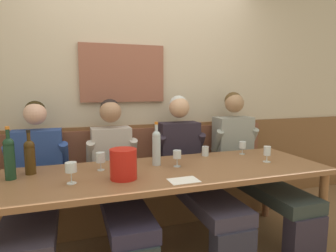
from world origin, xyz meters
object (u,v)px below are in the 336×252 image
wine_bottle_clear_water (9,157)px  wine_bottle_green_tall (156,146)px  person_center_left_seat (34,186)px  wall_bench (148,193)px  wine_glass_left_end (177,155)px  person_right_seat (250,160)px  wine_glass_mid_right (71,168)px  wine_glass_right_end (267,152)px  wine_glass_center_rear (100,158)px  person_left_seat (117,175)px  water_tumbler_center (205,151)px  wine_glass_near_bucket (242,145)px  person_center_right_seat (192,167)px  wine_bottle_amber_mid (30,156)px  dining_table (170,177)px  ice_bucket (123,164)px

wine_bottle_clear_water → wine_bottle_green_tall: bearing=2.0°
person_center_left_seat → wine_bottle_green_tall: bearing=-8.7°
wall_bench → wine_glass_left_end: wall_bench is taller
person_right_seat → wine_glass_mid_right: bearing=-165.3°
wine_glass_right_end → wall_bench: bearing=139.6°
wine_glass_center_rear → person_left_seat: bearing=49.1°
person_center_left_seat → water_tumbler_center: 1.51m
wine_glass_near_bucket → wine_glass_center_rear: bearing=-174.8°
wine_glass_center_rear → wine_glass_near_bucket: size_ratio=1.14×
person_center_left_seat → person_center_right_seat: size_ratio=0.99×
wine_glass_left_end → wine_glass_near_bucket: 0.79m
water_tumbler_center → person_center_left_seat: bearing=-179.2°
wine_glass_near_bucket → person_left_seat: bearing=177.5°
wine_bottle_amber_mid → wine_glass_mid_right: bearing=-48.1°
person_center_right_seat → wine_bottle_green_tall: 0.50m
person_center_left_seat → wine_glass_center_rear: size_ratio=8.98×
wine_bottle_clear_water → wine_bottle_amber_mid: 0.15m
person_center_right_seat → wine_glass_right_end: bearing=-34.5°
wine_bottle_clear_water → wine_glass_right_end: (2.04, -0.17, -0.07)m
wine_bottle_amber_mid → wine_glass_right_end: bearing=-7.8°
person_center_left_seat → wine_bottle_clear_water: bearing=-123.6°
wall_bench → wine_glass_left_end: bearing=-82.8°
person_left_seat → wine_bottle_amber_mid: (-0.66, -0.11, 0.25)m
person_left_seat → wine_glass_near_bucket: 1.23m
wine_glass_right_end → person_center_right_seat: bearing=145.5°
wine_bottle_green_tall → wine_glass_near_bucket: size_ratio=2.91×
wine_bottle_amber_mid → wine_glass_left_end: (1.12, -0.15, -0.05)m
wine_bottle_amber_mid → wine_glass_mid_right: size_ratio=2.29×
wine_glass_left_end → wine_glass_right_end: 0.81m
person_left_seat → wine_glass_left_end: bearing=-30.3°
wine_bottle_clear_water → wine_glass_near_bucket: 2.00m
person_center_left_seat → person_right_seat: size_ratio=0.97×
wine_glass_center_rear → wall_bench: bearing=46.1°
dining_table → wine_glass_right_end: (0.88, -0.05, 0.16)m
wine_bottle_green_tall → wine_bottle_amber_mid: (-0.97, 0.06, -0.02)m
wine_glass_left_end → dining_table: bearing=-144.7°
person_left_seat → person_center_right_seat: bearing=0.1°
person_right_seat → wall_bench: bearing=160.1°
wall_bench → wine_glass_mid_right: bearing=-132.8°
water_tumbler_center → wine_glass_right_end: bearing=-42.4°
ice_bucket → wine_glass_near_bucket: ice_bucket is taller
person_center_right_seat → wine_bottle_green_tall: bearing=-156.9°
person_right_seat → ice_bucket: person_right_seat is taller
dining_table → wine_bottle_amber_mid: wine_bottle_amber_mid is taller
wine_bottle_clear_water → wine_glass_near_bucket: (2.00, 0.15, -0.08)m
wall_bench → wine_glass_right_end: bearing=-40.4°
wine_bottle_green_tall → wine_glass_right_end: size_ratio=2.63×
wine_bottle_green_tall → wall_bench: bearing=82.9°
person_center_right_seat → wine_glass_left_end: bearing=-132.9°
person_center_left_seat → person_left_seat: size_ratio=1.00×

